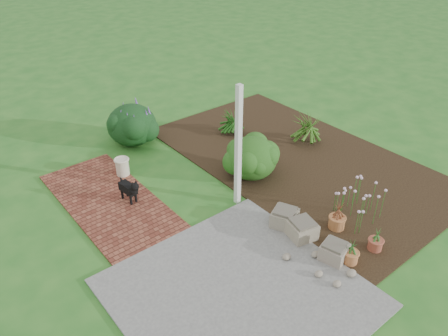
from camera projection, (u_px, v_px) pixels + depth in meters
ground at (229, 210)px, 8.59m from camera, size 80.00×80.00×0.00m
concrete_patio at (239, 293)px, 6.76m from camera, size 3.50×3.50×0.04m
brick_path at (109, 200)px, 8.83m from camera, size 1.60×3.50×0.04m
garden_bed at (297, 159)px, 10.26m from camera, size 4.00×7.00×0.03m
veranda_post at (238, 148)px, 8.16m from camera, size 0.10×0.10×2.50m
stone_trough_near at (334, 252)px, 7.32m from camera, size 0.50×0.50×0.27m
stone_trough_mid at (302, 230)px, 7.78m from camera, size 0.54×0.54×0.30m
stone_trough_far at (285, 218)px, 8.07m from camera, size 0.59×0.59×0.30m
black_dog at (129, 188)px, 8.62m from camera, size 0.23×0.60×0.52m
cream_ceramic_urn at (122, 167)px, 9.53m from camera, size 0.35×0.35×0.38m
evergreen_shrub at (252, 157)px, 9.37m from camera, size 1.41×1.41×0.93m
agapanthus_clump_back at (307, 125)px, 10.68m from camera, size 1.24×1.24×0.94m
agapanthus_clump_front at (232, 119)px, 11.17m from camera, size 0.94×0.94×0.76m
pink_flower_patch at (361, 204)px, 8.15m from camera, size 1.35×1.35×0.67m
terracotta_pot_bronze at (337, 222)px, 8.03m from camera, size 0.36×0.36×0.24m
terracotta_pot_small_left at (375, 244)px, 7.54m from camera, size 0.28×0.28×0.20m
terracotta_pot_small_right at (350, 257)px, 7.27m from camera, size 0.31×0.31×0.21m
purple_flowering_bush at (132, 124)px, 10.71m from camera, size 1.32×1.32×1.03m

